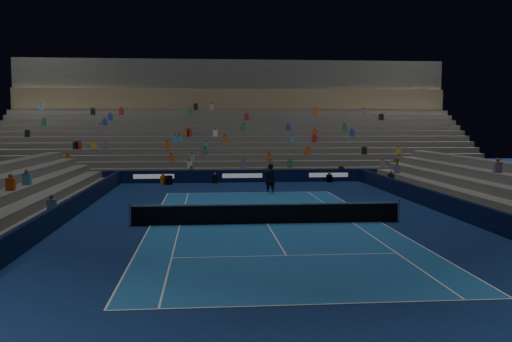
{
  "coord_description": "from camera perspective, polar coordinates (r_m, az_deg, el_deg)",
  "views": [
    {
      "loc": [
        -2.85,
        -26.16,
        4.82
      ],
      "look_at": [
        0.0,
        6.0,
        2.0
      ],
      "focal_mm": 39.39,
      "sensor_mm": 36.0,
      "label": 1
    }
  ],
  "objects": [
    {
      "name": "ground",
      "position": [
        26.75,
        1.14,
        -5.39
      ],
      "size": [
        90.0,
        90.0,
        0.0
      ],
      "primitive_type": "plane",
      "color": "#0D204F",
      "rests_on": "ground"
    },
    {
      "name": "court_surface",
      "position": [
        26.75,
        1.14,
        -5.38
      ],
      "size": [
        10.97,
        23.77,
        0.01
      ],
      "primitive_type": "cube",
      "color": "#1B5898",
      "rests_on": "ground"
    },
    {
      "name": "sponsor_barrier_far",
      "position": [
        44.96,
        -1.41,
        -0.52
      ],
      "size": [
        44.0,
        0.25,
        1.0
      ],
      "primitive_type": "cube",
      "color": "#081032",
      "rests_on": "ground"
    },
    {
      "name": "sponsor_barrier_east",
      "position": [
        29.34,
        20.38,
        -3.79
      ],
      "size": [
        0.25,
        37.0,
        1.0
      ],
      "primitive_type": "cube",
      "color": "black",
      "rests_on": "ground"
    },
    {
      "name": "sponsor_barrier_west",
      "position": [
        27.38,
        -19.54,
        -4.38
      ],
      "size": [
        0.25,
        37.0,
        1.0
      ],
      "primitive_type": "cube",
      "color": "black",
      "rests_on": "ground"
    },
    {
      "name": "grandstand_main",
      "position": [
        54.15,
        -2.05,
        3.46
      ],
      "size": [
        44.0,
        15.2,
        11.2
      ],
      "color": "#5F5F5B",
      "rests_on": "ground"
    },
    {
      "name": "tennis_net",
      "position": [
        26.67,
        1.14,
        -4.32
      ],
      "size": [
        12.9,
        0.1,
        1.1
      ],
      "color": "#B2B2B7",
      "rests_on": "ground"
    },
    {
      "name": "tennis_player",
      "position": [
        37.71,
        1.44,
        -0.79
      ],
      "size": [
        0.85,
        0.66,
        2.04
      ],
      "primitive_type": "imported",
      "rotation": [
        0.0,
        0.0,
        3.4
      ],
      "color": "black",
      "rests_on": "ground"
    },
    {
      "name": "broadcast_camera",
      "position": [
        43.89,
        -8.91,
        -0.91
      ],
      "size": [
        0.69,
        1.06,
        0.69
      ],
      "color": "black",
      "rests_on": "ground"
    }
  ]
}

